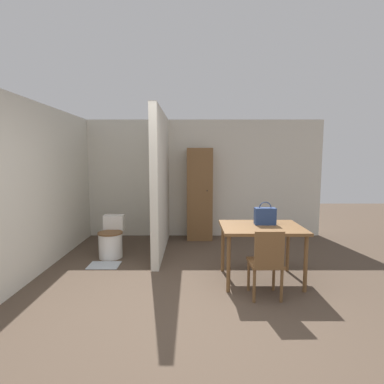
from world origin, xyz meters
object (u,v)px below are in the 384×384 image
Objects in this scene: toilet at (111,240)px; wooden_chair at (266,261)px; handbag at (265,216)px; wooden_cabinet at (199,194)px; dining_table at (261,232)px.

wooden_chair is at bearing -34.44° from toilet.
toilet is at bearing 158.83° from handbag.
wooden_chair is at bearing -74.94° from wooden_cabinet.
dining_table is at bearing -70.16° from wooden_cabinet.
handbag is at bearing -67.68° from wooden_cabinet.
dining_table is at bearing 83.10° from wooden_chair.
dining_table is 1.27× the size of wooden_chair.
toilet is 0.36× the size of wooden_cabinet.
toilet is 2.65m from handbag.
wooden_cabinet reaches higher than wooden_chair.
toilet is at bearing 156.24° from dining_table.
handbag is at bearing -21.17° from toilet.
wooden_chair reaches higher than dining_table.
dining_table is 0.58m from wooden_chair.
wooden_chair is (-0.06, -0.54, -0.22)m from dining_table.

